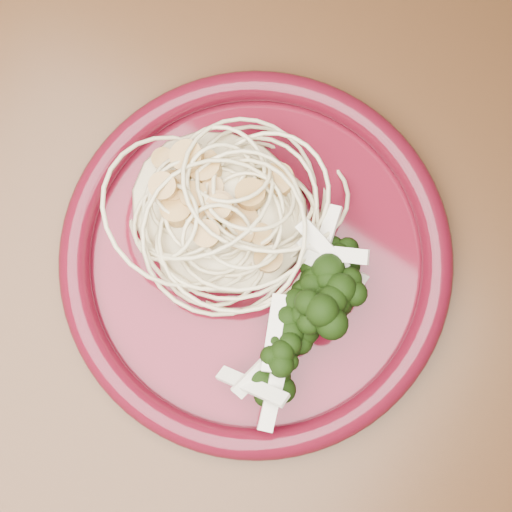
{
  "coord_description": "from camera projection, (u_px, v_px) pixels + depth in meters",
  "views": [
    {
      "loc": [
        0.1,
        -0.1,
        1.32
      ],
      "look_at": [
        0.05,
        -0.02,
        0.77
      ],
      "focal_mm": 50.0,
      "sensor_mm": 36.0,
      "label": 1
    }
  ],
  "objects": [
    {
      "name": "broccoli_pile",
      "position": [
        303.0,
        314.0,
        0.53
      ],
      "size": [
        0.13,
        0.17,
        0.05
      ],
      "primitive_type": "ellipsoid",
      "rotation": [
        0.0,
        0.0,
        -0.33
      ],
      "color": "black",
      "rests_on": "dinner_plate"
    },
    {
      "name": "dinner_plate",
      "position": [
        256.0,
        258.0,
        0.56
      ],
      "size": [
        0.39,
        0.39,
        0.03
      ],
      "rotation": [
        0.0,
        0.0,
        -0.33
      ],
      "color": "#4E0A16",
      "rests_on": "dining_table"
    },
    {
      "name": "scallop_cluster",
      "position": [
        217.0,
        196.0,
        0.52
      ],
      "size": [
        0.16,
        0.16,
        0.04
      ],
      "primitive_type": null,
      "rotation": [
        0.0,
        0.0,
        -0.33
      ],
      "color": "tan",
      "rests_on": "spaghetti_pile"
    },
    {
      "name": "onion_garnish",
      "position": [
        306.0,
        310.0,
        0.5
      ],
      "size": [
        0.09,
        0.11,
        0.06
      ],
      "primitive_type": null,
      "rotation": [
        0.0,
        0.0,
        -0.33
      ],
      "color": "beige",
      "rests_on": "broccoli_pile"
    },
    {
      "name": "dining_table",
      "position": [
        226.0,
        233.0,
        0.68
      ],
      "size": [
        1.2,
        0.8,
        0.75
      ],
      "color": "#472814",
      "rests_on": "ground"
    },
    {
      "name": "spaghetti_pile",
      "position": [
        219.0,
        208.0,
        0.56
      ],
      "size": [
        0.18,
        0.17,
        0.03
      ],
      "primitive_type": "ellipsoid",
      "rotation": [
        0.0,
        0.0,
        -0.33
      ],
      "color": "beige",
      "rests_on": "dinner_plate"
    }
  ]
}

